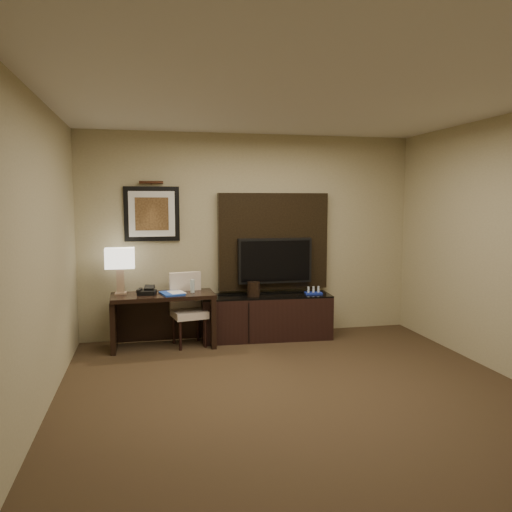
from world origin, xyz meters
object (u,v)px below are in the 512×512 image
object	(u,v)px
minibar_tray	(313,291)
tv	(275,261)
ice_bucket	(254,289)
desk	(164,320)
credenza	(266,317)
desk_phone	(147,290)
desk_chair	(189,313)
water_bottle	(192,286)
table_lamp	(120,272)

from	to	relation	value
minibar_tray	tv	bearing A→B (deg)	158.30
ice_bucket	desk	bearing A→B (deg)	-176.98
credenza	minibar_tray	size ratio (longest dim) A/B	7.51
credenza	desk_phone	world-z (taller)	desk_phone
desk_chair	credenza	bearing A→B (deg)	-4.80
water_bottle	desk_phone	bearing A→B (deg)	-178.30
desk_chair	table_lamp	bearing A→B (deg)	160.98
desk_chair	desk	bearing A→B (deg)	167.44
tv	ice_bucket	size ratio (longest dim) A/B	5.38
desk	table_lamp	size ratio (longest dim) A/B	2.29
credenza	table_lamp	world-z (taller)	table_lamp
table_lamp	water_bottle	distance (m)	0.90
desk_phone	water_bottle	size ratio (longest dim) A/B	1.28
tv	water_bottle	size ratio (longest dim) A/B	6.06
desk	ice_bucket	bearing A→B (deg)	0.81
credenza	water_bottle	distance (m)	1.08
desk	water_bottle	size ratio (longest dim) A/B	7.62
table_lamp	minibar_tray	world-z (taller)	table_lamp
desk_chair	ice_bucket	size ratio (longest dim) A/B	4.52
desk	credenza	size ratio (longest dim) A/B	0.74
desk_chair	minibar_tray	world-z (taller)	desk_chair
minibar_tray	table_lamp	bearing A→B (deg)	178.60
desk	table_lamp	world-z (taller)	table_lamp
desk_chair	table_lamp	size ratio (longest dim) A/B	1.53
desk_chair	water_bottle	size ratio (longest dim) A/B	5.09
water_bottle	credenza	bearing A→B (deg)	4.86
tv	ice_bucket	xyz separation A→B (m)	(-0.33, -0.18, -0.34)
tv	desk_phone	xyz separation A→B (m)	(-1.68, -0.24, -0.29)
desk_phone	water_bottle	xyz separation A→B (m)	(0.56, 0.02, 0.03)
credenza	table_lamp	xyz separation A→B (m)	(-1.85, 0.01, 0.66)
desk_chair	water_bottle	bearing A→B (deg)	18.43
desk_chair	ice_bucket	distance (m)	0.88
desk_chair	ice_bucket	bearing A→B (deg)	-6.11
desk_chair	minibar_tray	distance (m)	1.67
water_bottle	minibar_tray	bearing A→B (deg)	1.12
tv	ice_bucket	world-z (taller)	tv
water_bottle	desk	bearing A→B (deg)	-177.32
credenza	ice_bucket	world-z (taller)	ice_bucket
tv	table_lamp	distance (m)	2.01
tv	credenza	bearing A→B (deg)	-136.95
ice_bucket	minibar_tray	bearing A→B (deg)	-0.89
tv	desk_phone	distance (m)	1.73
ice_bucket	table_lamp	bearing A→B (deg)	178.36
tv	minibar_tray	xyz separation A→B (m)	(0.48, -0.19, -0.39)
desk_chair	desk_phone	size ratio (longest dim) A/B	3.96
credenza	desk_phone	size ratio (longest dim) A/B	8.01
tv	minibar_tray	distance (m)	0.65
minibar_tray	desk	bearing A→B (deg)	-178.59
desk_phone	minibar_tray	world-z (taller)	desk_phone
credenza	water_bottle	bearing A→B (deg)	-171.90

